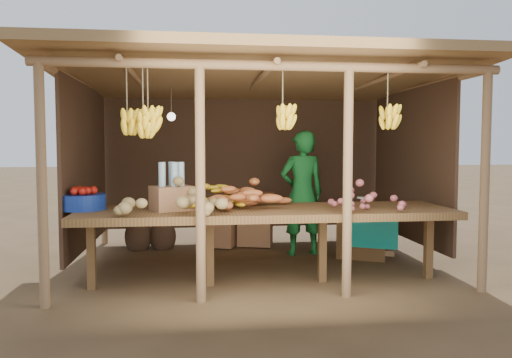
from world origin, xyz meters
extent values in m
plane|color=brown|center=(0.00, 0.00, 0.00)|extent=(60.00, 60.00, 0.00)
cylinder|color=#906C4A|center=(-2.10, -1.50, 1.10)|extent=(0.09, 0.09, 2.20)
cylinder|color=#906C4A|center=(2.10, -1.50, 1.10)|extent=(0.09, 0.09, 2.20)
cylinder|color=#906C4A|center=(-2.10, 1.50, 1.10)|extent=(0.09, 0.09, 2.20)
cylinder|color=#906C4A|center=(2.10, 1.50, 1.10)|extent=(0.09, 0.09, 2.20)
cylinder|color=#906C4A|center=(-0.70, -1.50, 1.10)|extent=(0.09, 0.09, 2.20)
cylinder|color=#906C4A|center=(0.70, -1.50, 1.10)|extent=(0.09, 0.09, 2.20)
cylinder|color=#906C4A|center=(0.00, -1.50, 2.20)|extent=(4.40, 0.09, 0.09)
cylinder|color=#906C4A|center=(0.00, 1.50, 2.20)|extent=(4.40, 0.09, 0.09)
cube|color=#9C7548|center=(0.00, 0.00, 2.29)|extent=(4.70, 3.50, 0.28)
cube|color=#493222|center=(0.00, 1.48, 1.21)|extent=(4.20, 0.04, 1.98)
cube|color=#493222|center=(-2.08, 0.20, 1.21)|extent=(0.04, 2.40, 1.98)
cube|color=#493222|center=(2.08, 0.20, 1.21)|extent=(0.04, 2.40, 1.98)
cube|color=brown|center=(0.00, -0.95, 0.76)|extent=(3.90, 1.05, 0.08)
cube|color=brown|center=(-1.80, -0.95, 0.36)|extent=(0.08, 0.08, 0.72)
cube|color=brown|center=(-0.60, -0.95, 0.36)|extent=(0.08, 0.08, 0.72)
cube|color=brown|center=(0.60, -0.95, 0.36)|extent=(0.08, 0.08, 0.72)
cube|color=brown|center=(1.80, -0.95, 0.36)|extent=(0.08, 0.08, 0.72)
cylinder|color=navy|center=(-1.90, -0.81, 0.88)|extent=(0.46, 0.46, 0.16)
cube|color=#956442|center=(-0.99, -0.95, 0.92)|extent=(0.49, 0.44, 0.25)
imported|color=#17692A|center=(0.67, 0.41, 0.83)|extent=(0.65, 0.47, 1.66)
cube|color=brown|center=(1.44, 0.17, 0.28)|extent=(0.77, 0.73, 0.57)
cube|color=#0D998E|center=(1.44, 0.17, 0.59)|extent=(0.86, 0.82, 0.06)
cube|color=#956442|center=(0.11, 1.03, 0.21)|extent=(0.57, 0.51, 0.38)
cube|color=#956442|center=(0.11, 1.03, 0.59)|extent=(0.57, 0.51, 0.38)
cube|color=#956442|center=(-0.41, 1.03, 0.21)|extent=(0.57, 0.51, 0.38)
ellipsoid|color=#493222|center=(-1.55, 1.00, 0.22)|extent=(0.38, 0.38, 0.51)
ellipsoid|color=#493222|center=(-1.21, 1.00, 0.22)|extent=(0.38, 0.38, 0.51)
camera|label=1|loc=(-0.74, -6.11, 1.46)|focal=35.00mm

